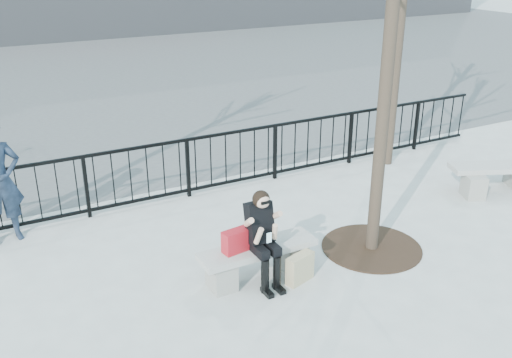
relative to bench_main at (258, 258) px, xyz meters
name	(u,v)px	position (x,y,z in m)	size (l,w,h in m)	color
ground	(258,277)	(0.00, 0.00, -0.30)	(120.00, 120.00, 0.00)	#9B9A96
street_surface	(55,74)	(0.00, 15.00, -0.30)	(60.00, 23.00, 0.01)	#474747
railing	(177,170)	(0.00, 3.00, 0.25)	(14.00, 0.06, 1.10)	black
tree_grate	(371,247)	(1.90, -0.10, -0.29)	(1.50, 1.50, 0.02)	black
bench_main	(258,258)	(0.00, 0.00, 0.00)	(1.65, 0.46, 0.49)	slate
bench_second	(497,175)	(5.30, 0.53, 0.02)	(1.75, 0.49, 0.52)	slate
seated_woman	(264,239)	(0.00, -0.16, 0.37)	(0.50, 0.64, 1.34)	black
handbag	(236,241)	(-0.32, 0.02, 0.34)	(0.37, 0.17, 0.30)	#A9141E
shopping_bag	(300,268)	(0.46, -0.35, -0.10)	(0.43, 0.16, 0.40)	beige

